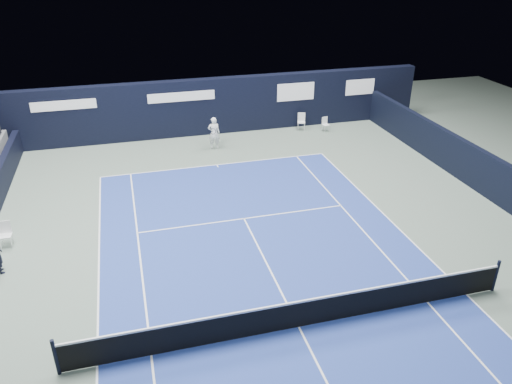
# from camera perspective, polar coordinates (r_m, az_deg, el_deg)

# --- Properties ---
(ground) EXTENTS (48.00, 48.00, 0.00)m
(ground) POSITION_cam_1_polar(r_m,az_deg,el_deg) (16.09, 2.48, -10.60)
(ground) COLOR #58695C
(ground) RESTS_ON ground
(court_surface) EXTENTS (10.97, 23.77, 0.01)m
(court_surface) POSITION_cam_1_polar(r_m,az_deg,el_deg) (14.64, 4.92, -15.14)
(court_surface) COLOR navy
(court_surface) RESTS_ON ground
(enclosure_wall_right) EXTENTS (0.30, 22.00, 1.80)m
(enclosure_wall_right) POSITION_cam_1_polar(r_m,az_deg,el_deg) (23.46, 24.61, 2.00)
(enclosure_wall_right) COLOR black
(enclosure_wall_right) RESTS_ON ground
(folding_chair_back_a) EXTENTS (0.54, 0.56, 0.97)m
(folding_chair_back_a) POSITION_cam_1_polar(r_m,az_deg,el_deg) (29.14, 5.22, 8.38)
(folding_chair_back_a) COLOR silver
(folding_chair_back_a) RESTS_ON ground
(folding_chair_back_b) EXTENTS (0.42, 0.41, 0.82)m
(folding_chair_back_b) POSITION_cam_1_polar(r_m,az_deg,el_deg) (29.06, 7.93, 7.81)
(folding_chair_back_b) COLOR white
(folding_chair_back_b) RESTS_ON ground
(line_judge_chair) EXTENTS (0.42, 0.41, 0.94)m
(line_judge_chair) POSITION_cam_1_polar(r_m,az_deg,el_deg) (19.83, -26.76, -4.13)
(line_judge_chair) COLOR white
(line_judge_chair) RESTS_ON ground
(court_markings) EXTENTS (11.03, 23.83, 0.00)m
(court_markings) POSITION_cam_1_polar(r_m,az_deg,el_deg) (14.63, 4.92, -15.12)
(court_markings) COLOR white
(court_markings) RESTS_ON court_surface
(tennis_net) EXTENTS (12.90, 0.10, 1.10)m
(tennis_net) POSITION_cam_1_polar(r_m,az_deg,el_deg) (14.31, 5.00, -13.63)
(tennis_net) COLOR black
(tennis_net) RESTS_ON ground
(back_sponsor_wall) EXTENTS (26.00, 0.63, 3.10)m
(back_sponsor_wall) POSITION_cam_1_polar(r_m,az_deg,el_deg) (28.18, -6.45, 9.62)
(back_sponsor_wall) COLOR black
(back_sponsor_wall) RESTS_ON ground
(tennis_player) EXTENTS (0.68, 0.86, 1.71)m
(tennis_player) POSITION_cam_1_polar(r_m,az_deg,el_deg) (26.16, -4.82, 6.73)
(tennis_player) COLOR white
(tennis_player) RESTS_ON ground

